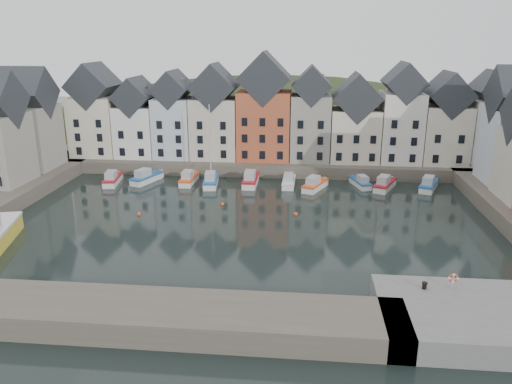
# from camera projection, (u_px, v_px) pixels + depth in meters

# --- Properties ---
(ground) EXTENTS (260.00, 260.00, 0.00)m
(ground) POSITION_uv_depth(u_px,v_px,m) (245.00, 228.00, 59.71)
(ground) COLOR black
(ground) RESTS_ON ground
(far_quay) EXTENTS (90.00, 16.00, 2.00)m
(far_quay) POSITION_uv_depth(u_px,v_px,m) (265.00, 161.00, 87.92)
(far_quay) COLOR #52483F
(far_quay) RESTS_ON ground
(near_quay) EXTENTS (18.00, 10.00, 2.00)m
(near_quay) POSITION_uv_depth(u_px,v_px,m) (497.00, 320.00, 38.36)
(near_quay) COLOR #60605E
(near_quay) RESTS_ON ground
(near_wall) EXTENTS (50.00, 6.00, 2.00)m
(near_wall) POSITION_uv_depth(u_px,v_px,m) (86.00, 313.00, 39.44)
(near_wall) COLOR #52483F
(near_wall) RESTS_ON ground
(hillside) EXTENTS (153.60, 70.40, 64.00)m
(hillside) POSITION_uv_depth(u_px,v_px,m) (273.00, 212.00, 118.26)
(hillside) COLOR #232D16
(hillside) RESTS_ON ground
(far_terrace) EXTENTS (72.37, 8.16, 17.78)m
(far_terrace) POSITION_uv_depth(u_px,v_px,m) (283.00, 118.00, 83.38)
(far_terrace) COLOR beige
(far_terrace) RESTS_ON far_quay
(left_terrace) EXTENTS (7.65, 17.00, 15.69)m
(left_terrace) POSITION_uv_depth(u_px,v_px,m) (12.00, 129.00, 73.25)
(left_terrace) COLOR gray
(left_terrace) RESTS_ON left_quay
(mooring_buoys) EXTENTS (20.50, 5.50, 0.50)m
(mooring_buoys) POSITION_uv_depth(u_px,v_px,m) (219.00, 211.00, 65.11)
(mooring_buoys) COLOR #E34F1A
(mooring_buoys) RESTS_ON ground
(boat_a) EXTENTS (2.74, 6.41, 2.38)m
(boat_a) POSITION_uv_depth(u_px,v_px,m) (113.00, 179.00, 77.43)
(boat_a) COLOR silver
(boat_a) RESTS_ON ground
(boat_b) EXTENTS (4.06, 6.71, 2.46)m
(boat_b) POSITION_uv_depth(u_px,v_px,m) (146.00, 178.00, 78.23)
(boat_b) COLOR silver
(boat_b) RESTS_ON ground
(boat_c) EXTENTS (2.01, 6.21, 2.37)m
(boat_c) POSITION_uv_depth(u_px,v_px,m) (189.00, 179.00, 77.63)
(boat_c) COLOR silver
(boat_c) RESTS_ON ground
(boat_d) EXTENTS (2.76, 6.73, 12.51)m
(boat_d) POSITION_uv_depth(u_px,v_px,m) (211.00, 180.00, 76.47)
(boat_d) COLOR silver
(boat_d) RESTS_ON ground
(boat_e) EXTENTS (2.12, 6.79, 2.61)m
(boat_e) POSITION_uv_depth(u_px,v_px,m) (251.00, 180.00, 76.82)
(boat_e) COLOR silver
(boat_e) RESTS_ON ground
(boat_f) EXTENTS (1.97, 6.03, 2.30)m
(boat_f) POSITION_uv_depth(u_px,v_px,m) (289.00, 181.00, 76.32)
(boat_f) COLOR silver
(boat_f) RESTS_ON ground
(boat_g) EXTENTS (4.27, 6.44, 2.38)m
(boat_g) POSITION_uv_depth(u_px,v_px,m) (315.00, 185.00, 74.51)
(boat_g) COLOR silver
(boat_g) RESTS_ON ground
(boat_h) EXTENTS (3.12, 5.63, 2.06)m
(boat_h) POSITION_uv_depth(u_px,v_px,m) (361.00, 183.00, 75.96)
(boat_h) COLOR silver
(boat_h) RESTS_ON ground
(boat_i) EXTENTS (4.34, 6.63, 2.45)m
(boat_i) POSITION_uv_depth(u_px,v_px,m) (385.00, 184.00, 74.63)
(boat_i) COLOR silver
(boat_i) RESTS_ON ground
(boat_j) EXTENTS (4.16, 6.57, 2.42)m
(boat_j) POSITION_uv_depth(u_px,v_px,m) (429.00, 185.00, 74.43)
(boat_j) COLOR silver
(boat_j) RESTS_ON ground
(mooring_bollard) EXTENTS (0.48, 0.48, 0.56)m
(mooring_bollard) POSITION_uv_depth(u_px,v_px,m) (425.00, 285.00, 41.01)
(mooring_bollard) COLOR black
(mooring_bollard) RESTS_ON near_quay
(life_ring_post) EXTENTS (0.80, 0.17, 1.30)m
(life_ring_post) POSITION_uv_depth(u_px,v_px,m) (453.00, 278.00, 41.01)
(life_ring_post) COLOR gray
(life_ring_post) RESTS_ON near_quay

